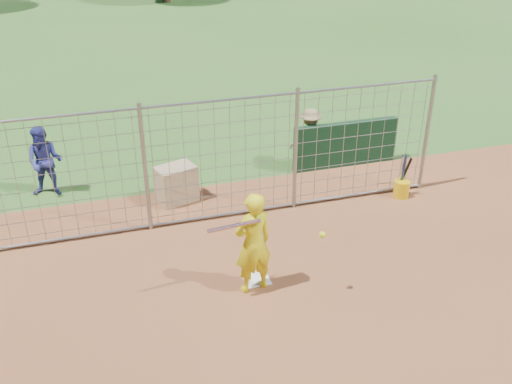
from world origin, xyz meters
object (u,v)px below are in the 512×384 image
object	(u,v)px
batter	(253,243)
equipment_bin	(176,184)
bystander_a	(45,162)
bystander_c	(310,138)
bucket_with_bats	(402,186)

from	to	relation	value
batter	equipment_bin	world-z (taller)	batter
batter	bystander_a	size ratio (longest dim) A/B	1.15
bystander_c	bystander_a	bearing A→B (deg)	5.73
batter	bucket_with_bats	bearing A→B (deg)	-163.34
bystander_a	batter	bearing A→B (deg)	-39.25
batter	bucket_with_bats	distance (m)	4.62
bystander_c	bucket_with_bats	size ratio (longest dim) A/B	1.48
batter	bystander_c	bearing A→B (deg)	-134.06
bucket_with_bats	bystander_c	bearing A→B (deg)	122.52
bystander_c	bucket_with_bats	bearing A→B (deg)	130.91
batter	equipment_bin	distance (m)	3.53
bystander_a	bucket_with_bats	distance (m)	7.69
bystander_a	bystander_c	xyz separation A→B (m)	(5.97, -0.28, -0.06)
equipment_bin	bucket_with_bats	xyz separation A→B (m)	(4.69, -1.25, -0.15)
bystander_c	equipment_bin	xyz separation A→B (m)	(-3.36, -0.84, -0.32)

